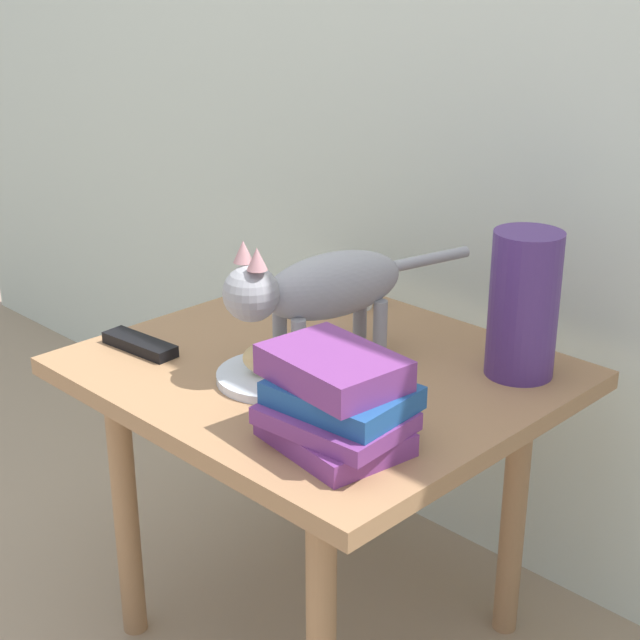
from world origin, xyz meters
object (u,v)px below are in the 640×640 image
object	(u,v)px
side_table	(320,404)
cat	(318,289)
candle_jar	(355,288)
book_stack	(336,401)
green_vase	(524,305)
bread_roll	(267,359)
plate	(274,376)
tv_remote	(140,344)

from	to	relation	value
side_table	cat	size ratio (longest dim) A/B	1.57
side_table	candle_jar	size ratio (longest dim) A/B	8.68
book_stack	green_vase	xyz separation A→B (m)	(0.05, 0.38, 0.05)
bread_roll	book_stack	bearing A→B (deg)	-18.02
side_table	plate	distance (m)	0.12
tv_remote	book_stack	bearing A→B (deg)	-5.37
candle_jar	cat	bearing A→B (deg)	-59.92
bread_roll	cat	bearing A→B (deg)	85.44
candle_jar	green_vase	bearing A→B (deg)	-5.51
green_vase	side_table	bearing A→B (deg)	-141.42
book_stack	tv_remote	xyz separation A→B (m)	(-0.47, 0.00, -0.06)
green_vase	cat	bearing A→B (deg)	-142.30
side_table	green_vase	xyz separation A→B (m)	(0.25, 0.20, 0.19)
book_stack	tv_remote	world-z (taller)	book_stack
book_stack	green_vase	world-z (taller)	green_vase
cat	candle_jar	xyz separation A→B (m)	(-0.14, 0.24, -0.09)
plate	tv_remote	xyz separation A→B (m)	(-0.26, -0.08, 0.00)
bread_roll	book_stack	distance (m)	0.23
book_stack	candle_jar	xyz separation A→B (m)	(-0.35, 0.42, -0.03)
green_vase	tv_remote	world-z (taller)	green_vase
cat	book_stack	bearing A→B (deg)	-39.94
tv_remote	green_vase	bearing A→B (deg)	30.79
side_table	bread_roll	xyz separation A→B (m)	(-0.01, -0.10, 0.11)
green_vase	candle_jar	size ratio (longest dim) A/B	2.82
book_stack	green_vase	distance (m)	0.39
bread_roll	candle_jar	bearing A→B (deg)	110.71
side_table	book_stack	size ratio (longest dim) A/B	3.35
plate	tv_remote	bearing A→B (deg)	-162.85
bread_roll	cat	distance (m)	0.14
plate	tv_remote	size ratio (longest dim) A/B	1.23
bread_roll	side_table	bearing A→B (deg)	81.91
bread_roll	candle_jar	size ratio (longest dim) A/B	0.94
bread_roll	candle_jar	xyz separation A→B (m)	(-0.13, 0.35, -0.00)
green_vase	book_stack	bearing A→B (deg)	-97.43
cat	book_stack	size ratio (longest dim) A/B	2.14
candle_jar	tv_remote	world-z (taller)	candle_jar
side_table	bread_roll	size ratio (longest dim) A/B	9.22
bread_roll	cat	size ratio (longest dim) A/B	0.17
tv_remote	side_table	bearing A→B (deg)	28.11
side_table	book_stack	world-z (taller)	book_stack
side_table	bread_roll	distance (m)	0.15
book_stack	green_vase	size ratio (longest dim) A/B	0.92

